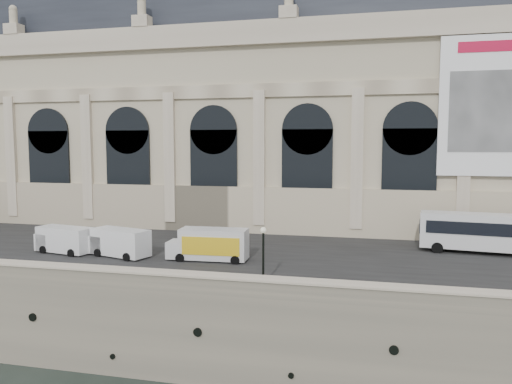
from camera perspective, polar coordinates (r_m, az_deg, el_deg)
ground at (r=35.14m, az=-9.88°, el=-20.70°), size 260.00×260.00×0.00m
quay at (r=66.34m, az=2.09°, el=-5.37°), size 160.00×70.00×6.00m
street at (r=45.72m, az=-3.06°, el=-6.44°), size 160.00×24.00×0.06m
parapet at (r=33.30m, az=-9.66°, el=-9.99°), size 160.00×1.40×1.21m
museum at (r=62.76m, az=-4.04°, el=9.34°), size 69.00×18.70×29.10m
bus_right at (r=47.43m, az=25.40°, el=-4.17°), size 12.02×3.91×3.48m
van_b at (r=43.83m, az=-15.54°, el=-5.58°), size 5.67×3.41×2.37m
van_c at (r=46.78m, az=-21.25°, el=-5.10°), size 5.47×2.91×2.31m
box_truck at (r=40.94m, az=-5.35°, el=-6.01°), size 6.63×2.60×2.63m
lamp_right at (r=33.29m, az=0.84°, el=-7.47°), size 0.41×0.41×4.02m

